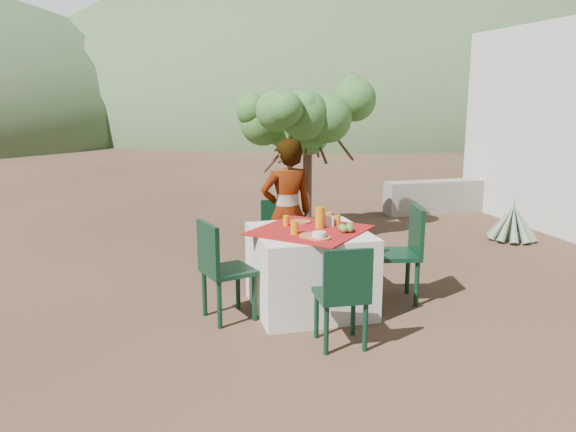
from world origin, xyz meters
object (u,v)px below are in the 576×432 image
object	(u,v)px
shrub_tree	(311,127)
chair_near	(343,292)
person	(287,213)
agave	(513,223)
chair_far	(279,235)
table	(309,269)
juice_pitcher	(320,217)
chair_left	(220,266)
chair_right	(404,249)

from	to	relation	value
shrub_tree	chair_near	bearing A→B (deg)	-102.82
person	agave	world-z (taller)	person
chair_far	agave	size ratio (longest dim) A/B	1.18
table	juice_pitcher	bearing A→B (deg)	20.33
agave	juice_pitcher	distance (m)	3.78
chair_left	agave	size ratio (longest dim) A/B	1.26
chair_near	shrub_tree	size ratio (longest dim) A/B	0.43
person	shrub_tree	bearing A→B (deg)	-118.48
chair_right	chair_near	bearing A→B (deg)	-34.69
chair_near	chair_far	bearing A→B (deg)	-84.91
chair_far	agave	xyz separation A→B (m)	(3.49, 0.68, -0.23)
chair_right	person	xyz separation A→B (m)	(-0.97, 0.76, 0.25)
table	agave	world-z (taller)	table
agave	person	bearing A→B (deg)	-164.33
table	shrub_tree	world-z (taller)	shrub_tree
chair_near	person	size ratio (longest dim) A/B	0.55
chair_far	juice_pitcher	distance (m)	1.08
shrub_tree	chair_left	bearing A→B (deg)	-121.32
chair_near	chair_right	distance (m)	1.28
chair_left	shrub_tree	size ratio (longest dim) A/B	0.46
person	agave	distance (m)	3.65
person	shrub_tree	xyz separation A→B (m)	(0.84, 1.90, 0.76)
chair_near	agave	size ratio (longest dim) A/B	1.18
table	shrub_tree	xyz separation A→B (m)	(0.81, 2.64, 1.16)
chair_left	juice_pitcher	bearing A→B (deg)	-99.17
chair_far	person	bearing A→B (deg)	-77.16
table	chair_left	bearing A→B (deg)	-175.18
table	agave	distance (m)	3.85
chair_far	shrub_tree	size ratio (longest dim) A/B	0.43
chair_far	chair_near	size ratio (longest dim) A/B	1.00
chair_left	agave	world-z (taller)	chair_left
chair_left	person	distance (m)	1.18
chair_near	chair_left	distance (m)	1.18
juice_pitcher	chair_near	bearing A→B (deg)	-96.30
chair_far	chair_right	world-z (taller)	chair_right
shrub_tree	juice_pitcher	distance (m)	2.78
chair_near	chair_left	world-z (taller)	chair_left
table	agave	size ratio (longest dim) A/B	1.82
person	shrub_tree	distance (m)	2.22
table	chair_left	world-z (taller)	chair_left
chair_far	person	xyz separation A→B (m)	(0.01, -0.29, 0.31)
shrub_tree	juice_pitcher	world-z (taller)	shrub_tree
chair_near	chair_right	world-z (taller)	chair_right
table	person	xyz separation A→B (m)	(-0.03, 0.73, 0.39)
shrub_tree	juice_pitcher	bearing A→B (deg)	-105.09
chair_left	chair_right	world-z (taller)	chair_right
table	chair_right	distance (m)	0.95
table	chair_far	size ratio (longest dim) A/B	1.55
chair_right	juice_pitcher	distance (m)	0.91
chair_left	shrub_tree	bearing A→B (deg)	-47.18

